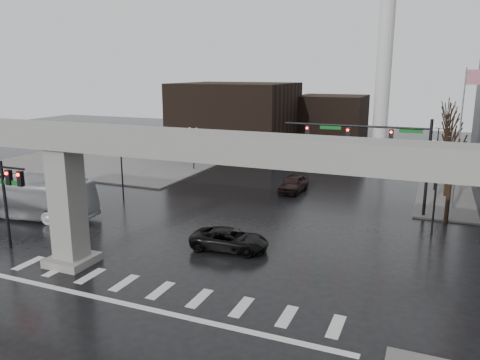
{
  "coord_description": "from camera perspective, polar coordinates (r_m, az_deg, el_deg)",
  "views": [
    {
      "loc": [
        13.08,
        -20.99,
        11.7
      ],
      "look_at": [
        1.19,
        7.39,
        4.5
      ],
      "focal_mm": 35.0,
      "sensor_mm": 36.0,
      "label": 1
    }
  ],
  "objects": [
    {
      "name": "signal_left_pole",
      "position": [
        34.08,
        -26.24,
        -1.15
      ],
      "size": [
        2.3,
        0.3,
        6.0
      ],
      "color": "black",
      "rests_on": "ground"
    },
    {
      "name": "tree_right_4",
      "position": [
        71.55,
        23.8,
        5.1
      ],
      "size": [
        1.12,
        1.69,
        8.19
      ],
      "color": "black",
      "rests_on": "ground"
    },
    {
      "name": "tree_right_0",
      "position": [
        40.04,
        24.19,
        -0.87
      ],
      "size": [
        1.09,
        1.58,
        7.5
      ],
      "color": "black",
      "rests_on": "ground"
    },
    {
      "name": "smokestack",
      "position": [
        67.38,
        17.21,
        14.0
      ],
      "size": [
        3.6,
        3.6,
        30.0
      ],
      "color": "silver",
      "rests_on": "ground"
    },
    {
      "name": "tree_right_1",
      "position": [
        47.86,
        24.05,
        1.36
      ],
      "size": [
        1.09,
        1.61,
        7.67
      ],
      "color": "black",
      "rests_on": "ground"
    },
    {
      "name": "building_far_left",
      "position": [
        68.89,
        -0.55,
        7.59
      ],
      "size": [
        16.0,
        14.0,
        10.0
      ],
      "primitive_type": "cube",
      "color": "black",
      "rests_on": "ground"
    },
    {
      "name": "tree_right_3",
      "position": [
        63.62,
        23.86,
        4.17
      ],
      "size": [
        1.11,
        1.66,
        8.02
      ],
      "color": "black",
      "rests_on": "ground"
    },
    {
      "name": "elevated_guideway",
      "position": [
        24.56,
        -6.52,
        1.77
      ],
      "size": [
        48.0,
        2.6,
        8.7
      ],
      "color": "gray",
      "rests_on": "ground"
    },
    {
      "name": "lamp_right_0",
      "position": [
        35.95,
        22.76,
        -1.11
      ],
      "size": [
        1.22,
        0.32,
        5.11
      ],
      "color": "black",
      "rests_on": "ground"
    },
    {
      "name": "pickup_truck",
      "position": [
        31.4,
        -1.28,
        -7.29
      ],
      "size": [
        5.45,
        2.95,
        1.45
      ],
      "primitive_type": "imported",
      "rotation": [
        0.0,
        0.0,
        1.68
      ],
      "color": "black",
      "rests_on": "ground"
    },
    {
      "name": "lamp_left_0",
      "position": [
        44.7,
        -14.26,
        2.16
      ],
      "size": [
        1.22,
        0.32,
        5.11
      ],
      "color": "black",
      "rests_on": "ground"
    },
    {
      "name": "sidewalk_nw",
      "position": [
        70.07,
        -11.58,
        3.35
      ],
      "size": [
        28.0,
        36.0,
        0.15
      ],
      "primitive_type": "cube",
      "color": "slate",
      "rests_on": "ground"
    },
    {
      "name": "lamp_right_1",
      "position": [
        49.68,
        22.9,
        2.59
      ],
      "size": [
        1.22,
        0.32,
        5.11
      ],
      "color": "black",
      "rests_on": "ground"
    },
    {
      "name": "lamp_left_1",
      "position": [
        56.34,
        -5.72,
        4.71
      ],
      "size": [
        1.22,
        0.32,
        5.11
      ],
      "color": "black",
      "rests_on": "ground"
    },
    {
      "name": "lamp_left_2",
      "position": [
        68.86,
        -0.16,
        6.31
      ],
      "size": [
        1.22,
        0.32,
        5.11
      ],
      "color": "black",
      "rests_on": "ground"
    },
    {
      "name": "ground",
      "position": [
        27.36,
        -8.51,
        -12.3
      ],
      "size": [
        160.0,
        160.0,
        0.0
      ],
      "primitive_type": "plane",
      "color": "black",
      "rests_on": "ground"
    },
    {
      "name": "far_car",
      "position": [
        46.6,
        6.56,
        -0.42
      ],
      "size": [
        2.25,
        4.95,
        1.65
      ],
      "primitive_type": "imported",
      "rotation": [
        0.0,
        0.0,
        -0.06
      ],
      "color": "black",
      "rests_on": "ground"
    },
    {
      "name": "tree_right_2",
      "position": [
        55.72,
        23.94,
        2.96
      ],
      "size": [
        1.1,
        1.63,
        7.85
      ],
      "color": "black",
      "rests_on": "ground"
    },
    {
      "name": "city_bus",
      "position": [
        42.0,
        -24.9,
        -1.82
      ],
      "size": [
        12.65,
        4.21,
        3.46
      ],
      "primitive_type": "imported",
      "rotation": [
        0.0,
        0.0,
        1.68
      ],
      "color": "#AFB0B4",
      "rests_on": "ground"
    },
    {
      "name": "flagpole_assembly",
      "position": [
        43.25,
        25.71,
        6.34
      ],
      "size": [
        2.06,
        0.12,
        12.0
      ],
      "color": "silver",
      "rests_on": "ground"
    },
    {
      "name": "signal_mast_arm",
      "position": [
        40.43,
        16.72,
        4.26
      ],
      "size": [
        12.12,
        0.43,
        8.0
      ],
      "color": "black",
      "rests_on": "ground"
    },
    {
      "name": "lamp_right_2",
      "position": [
        63.53,
        22.98,
        4.69
      ],
      "size": [
        1.22,
        0.32,
        5.11
      ],
      "color": "black",
      "rests_on": "ground"
    },
    {
      "name": "building_far_mid",
      "position": [
        74.93,
        11.07,
        7.03
      ],
      "size": [
        10.0,
        10.0,
        8.0
      ],
      "primitive_type": "cube",
      "color": "black",
      "rests_on": "ground"
    }
  ]
}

